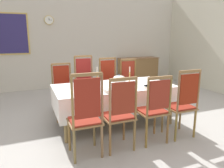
# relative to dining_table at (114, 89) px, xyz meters

# --- Properties ---
(ground) EXTENTS (7.48, 7.05, 0.04)m
(ground) POSITION_rel_dining_table_xyz_m (0.00, -0.18, -0.69)
(ground) COLOR #B2B0AB
(back_wall) EXTENTS (7.48, 0.08, 3.08)m
(back_wall) POSITION_rel_dining_table_xyz_m (0.00, 3.38, 0.87)
(back_wall) COLOR beige
(back_wall) RESTS_ON ground
(dining_table) EXTENTS (2.18, 1.06, 0.74)m
(dining_table) POSITION_rel_dining_table_xyz_m (0.00, 0.00, 0.00)
(dining_table) COLOR olive
(dining_table) RESTS_ON ground
(tablecloth) EXTENTS (2.20, 1.08, 0.42)m
(tablecloth) POSITION_rel_dining_table_xyz_m (0.00, 0.00, -0.04)
(tablecloth) COLOR white
(tablecloth) RESTS_ON dining_table
(chair_south_a) EXTENTS (0.44, 0.42, 1.21)m
(chair_south_a) POSITION_rel_dining_table_xyz_m (-0.80, -0.94, -0.06)
(chair_south_a) COLOR olive
(chair_south_a) RESTS_ON ground
(chair_north_a) EXTENTS (0.44, 0.42, 1.09)m
(chair_north_a) POSITION_rel_dining_table_xyz_m (-0.80, 0.93, -0.10)
(chair_north_a) COLOR brown
(chair_north_a) RESTS_ON ground
(chair_south_b) EXTENTS (0.44, 0.42, 1.11)m
(chair_south_b) POSITION_rel_dining_table_xyz_m (-0.30, -0.94, -0.09)
(chair_south_b) COLOR olive
(chair_south_b) RESTS_ON ground
(chair_north_b) EXTENTS (0.44, 0.42, 1.23)m
(chair_north_b) POSITION_rel_dining_table_xyz_m (-0.30, 0.94, -0.05)
(chair_north_b) COLOR olive
(chair_north_b) RESTS_ON ground
(chair_south_c) EXTENTS (0.44, 0.42, 1.09)m
(chair_south_c) POSITION_rel_dining_table_xyz_m (0.28, -0.93, -0.10)
(chair_south_c) COLOR olive
(chair_south_c) RESTS_ON ground
(chair_north_c) EXTENTS (0.44, 0.42, 1.16)m
(chair_north_c) POSITION_rel_dining_table_xyz_m (0.28, 0.94, -0.07)
(chair_north_c) COLOR brown
(chair_north_c) RESTS_ON ground
(chair_south_d) EXTENTS (0.44, 0.42, 1.15)m
(chair_south_d) POSITION_rel_dining_table_xyz_m (0.82, -0.94, -0.08)
(chair_south_d) COLOR olive
(chair_south_d) RESTS_ON ground
(chair_north_d) EXTENTS (0.44, 0.42, 1.11)m
(chair_north_d) POSITION_rel_dining_table_xyz_m (0.82, 0.94, -0.09)
(chair_north_d) COLOR #856242
(chair_north_d) RESTS_ON ground
(soup_tureen) EXTENTS (0.25, 0.25, 0.20)m
(soup_tureen) POSITION_rel_dining_table_xyz_m (0.11, 0.00, 0.17)
(soup_tureen) COLOR white
(soup_tureen) RESTS_ON tablecloth
(candlestick_west) EXTENTS (0.07, 0.07, 0.36)m
(candlestick_west) POSITION_rel_dining_table_xyz_m (-0.33, 0.00, 0.22)
(candlestick_west) COLOR gold
(candlestick_west) RESTS_ON tablecloth
(candlestick_east) EXTENTS (0.07, 0.07, 0.34)m
(candlestick_east) POSITION_rel_dining_table_xyz_m (0.33, 0.00, 0.21)
(candlestick_east) COLOR gold
(candlestick_east) RESTS_ON tablecloth
(bowl_near_left) EXTENTS (0.20, 0.20, 0.05)m
(bowl_near_left) POSITION_rel_dining_table_xyz_m (-0.51, -0.40, 0.10)
(bowl_near_left) COLOR white
(bowl_near_left) RESTS_ON tablecloth
(bowl_near_right) EXTENTS (0.19, 0.19, 0.04)m
(bowl_near_right) POSITION_rel_dining_table_xyz_m (0.49, -0.41, 0.10)
(bowl_near_right) COLOR white
(bowl_near_right) RESTS_ON tablecloth
(bowl_far_left) EXTENTS (0.18, 0.18, 0.05)m
(bowl_far_left) POSITION_rel_dining_table_xyz_m (-0.25, -0.42, 0.10)
(bowl_far_left) COLOR white
(bowl_far_left) RESTS_ON tablecloth
(spoon_primary) EXTENTS (0.06, 0.17, 0.01)m
(spoon_primary) POSITION_rel_dining_table_xyz_m (-0.63, -0.37, 0.08)
(spoon_primary) COLOR gold
(spoon_primary) RESTS_ON tablecloth
(spoon_secondary) EXTENTS (0.03, 0.18, 0.01)m
(spoon_secondary) POSITION_rel_dining_table_xyz_m (0.61, -0.39, 0.08)
(spoon_secondary) COLOR gold
(spoon_secondary) RESTS_ON tablecloth
(sideboard) EXTENTS (1.44, 0.48, 0.90)m
(sideboard) POSITION_rel_dining_table_xyz_m (2.21, 3.07, -0.22)
(sideboard) COLOR olive
(sideboard) RESTS_ON ground
(mounted_clock) EXTENTS (0.27, 0.06, 0.27)m
(mounted_clock) POSITION_rel_dining_table_xyz_m (-0.75, 3.31, 1.45)
(mounted_clock) COLOR #D1B251
(framed_painting) EXTENTS (1.03, 0.05, 1.18)m
(framed_painting) POSITION_rel_dining_table_xyz_m (-1.86, 3.32, 1.04)
(framed_painting) COLOR #D1B251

